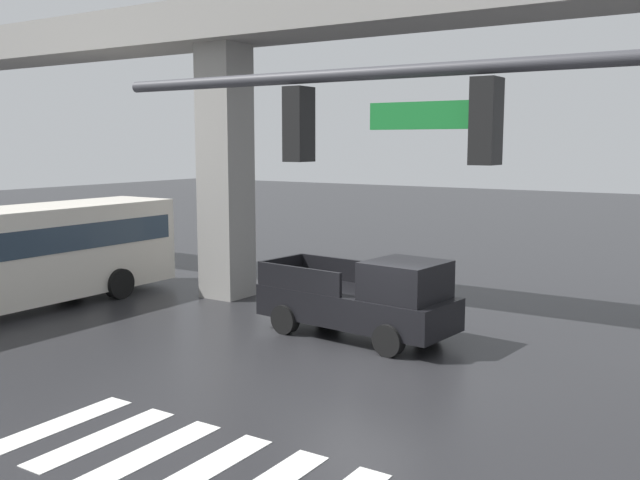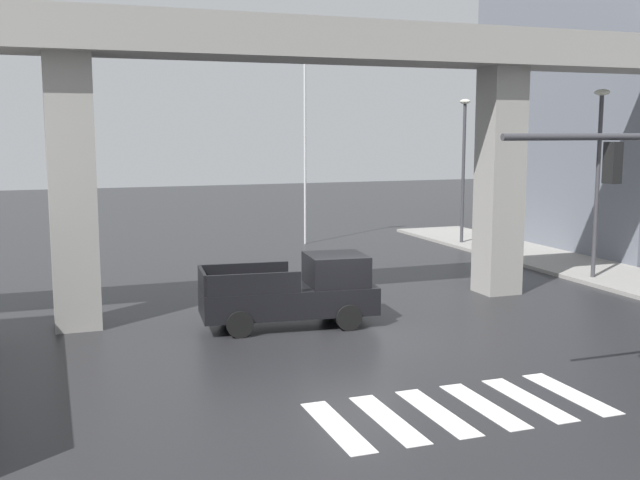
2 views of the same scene
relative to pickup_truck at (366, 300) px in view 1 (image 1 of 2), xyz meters
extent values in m
plane|color=#232326|center=(0.97, -1.86, -0.99)|extent=(120.00, 120.00, 0.00)
cube|color=silver|center=(-1.78, -7.72, -0.98)|extent=(0.55, 2.80, 0.01)
cube|color=silver|center=(-0.68, -7.72, -0.98)|extent=(0.55, 2.80, 0.01)
cube|color=silver|center=(0.42, -7.72, -0.98)|extent=(0.55, 2.80, 0.01)
cube|color=silver|center=(1.52, -7.72, -0.98)|extent=(0.55, 2.80, 0.01)
cube|color=gray|center=(-6.15, 1.99, 2.95)|extent=(1.30, 1.30, 7.87)
cube|color=black|center=(-0.30, 0.03, -0.21)|extent=(5.26, 2.40, 0.80)
cube|color=black|center=(1.14, -0.12, 0.64)|extent=(1.87, 1.91, 0.90)
cube|color=#3F5160|center=(1.61, -0.16, 0.64)|extent=(0.27, 1.67, 0.77)
cube|color=black|center=(-1.35, 1.01, 0.49)|extent=(2.65, 0.37, 0.60)
cube|color=black|center=(-1.53, -0.72, 0.49)|extent=(2.65, 0.37, 0.60)
cube|color=black|center=(-2.79, 0.28, 0.49)|extent=(0.27, 1.75, 0.60)
cylinder|color=black|center=(1.36, 0.77, -0.61)|extent=(0.78, 0.35, 0.76)
cylinder|color=black|center=(1.18, -1.03, -0.61)|extent=(0.78, 0.35, 0.76)
cylinder|color=black|center=(-1.78, 1.09, -0.61)|extent=(0.78, 0.35, 0.76)
cylinder|color=black|center=(-1.96, -0.71, -0.61)|extent=(0.78, 0.35, 0.76)
cube|color=beige|center=(-10.03, -3.10, 0.65)|extent=(2.59, 10.82, 2.70)
cube|color=#2D3D4C|center=(-10.03, -3.10, 1.12)|extent=(2.62, 10.28, 0.76)
cylinder|color=black|center=(-8.78, -0.14, -0.51)|extent=(0.36, 0.96, 0.96)
cylinder|color=black|center=(-11.23, -0.12, -0.51)|extent=(0.36, 0.96, 0.96)
cylinder|color=#38383D|center=(5.55, -8.50, 4.61)|extent=(8.60, 0.14, 0.14)
cube|color=black|center=(6.05, -8.50, 4.09)|extent=(0.24, 0.32, 0.84)
sphere|color=red|center=(6.05, -8.50, 4.35)|extent=(0.17, 0.17, 0.17)
cube|color=black|center=(3.85, -8.50, 4.09)|extent=(0.24, 0.32, 0.84)
sphere|color=red|center=(3.85, -8.50, 4.35)|extent=(0.17, 0.17, 0.17)
cube|color=#19722D|center=(5.33, -8.50, 4.16)|extent=(1.10, 0.04, 0.28)
camera|label=1|loc=(8.49, -15.26, 3.89)|focal=40.16mm
camera|label=2|loc=(-6.97, -20.99, 4.74)|focal=43.00mm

